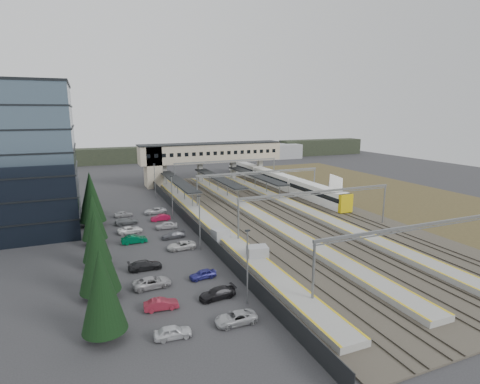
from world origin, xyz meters
name	(u,v)px	position (x,y,z in m)	size (l,w,h in m)	color
ground	(231,228)	(0.00, 0.00, 0.00)	(220.00, 220.00, 0.00)	#2B2B2D
conifer_row	(94,221)	(-22.00, -3.86, 4.84)	(4.42, 49.82, 9.50)	black
car_park	(160,247)	(-13.46, -6.31, 0.59)	(10.40, 44.42, 1.27)	silver
lampposts	(184,206)	(-8.00, 1.25, 4.34)	(0.50, 53.25, 8.07)	gray
fence	(187,219)	(-6.50, 5.00, 1.00)	(0.08, 90.00, 2.00)	#26282B
relay_cabin_near	(257,254)	(-2.33, -15.42, 1.12)	(3.00, 2.43, 2.24)	#94969A
relay_cabin_far	(220,236)	(-4.24, -6.24, 1.09)	(2.70, 2.38, 2.18)	#94969A
rail_corridor	(267,214)	(9.34, 5.00, 0.29)	(34.00, 90.00, 0.92)	#3E392F
canopies	(218,178)	(7.00, 27.00, 3.92)	(23.10, 30.00, 3.28)	black
footbridge	(202,155)	(7.70, 42.00, 7.93)	(40.40, 6.40, 11.20)	tan
gantries	(285,186)	(12.00, 3.00, 6.00)	(28.40, 62.28, 7.17)	gray
train	(275,179)	(24.00, 29.57, 2.07)	(2.89, 60.46, 3.64)	white
billboard	(336,183)	(30.53, 11.99, 3.52)	(1.24, 6.05, 5.23)	gray
scrub_east	(405,199)	(45.00, 5.00, 0.03)	(34.00, 120.00, 0.06)	#403920
treeline_far	(204,153)	(23.81, 92.28, 2.95)	(170.00, 19.00, 7.00)	black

